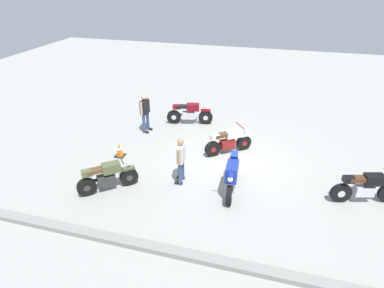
% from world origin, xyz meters
% --- Properties ---
extents(ground_plane, '(40.00, 40.00, 0.00)m').
position_xyz_m(ground_plane, '(0.00, 0.00, 0.00)').
color(ground_plane, '#9E9E99').
extents(curb_edge, '(14.00, 0.30, 0.15)m').
position_xyz_m(curb_edge, '(0.00, 4.60, 0.07)').
color(curb_edge, gray).
rests_on(curb_edge, ground).
extents(motorcycle_cream_vintage, '(1.64, 1.32, 1.07)m').
position_xyz_m(motorcycle_cream_vintage, '(0.22, -0.80, 0.49)').
color(motorcycle_cream_vintage, black).
rests_on(motorcycle_cream_vintage, ground).
extents(motorcycle_maroon_cruiser, '(2.06, 0.75, 1.09)m').
position_xyz_m(motorcycle_maroon_cruiser, '(2.38, -2.97, 0.52)').
color(motorcycle_maroon_cruiser, black).
rests_on(motorcycle_maroon_cruiser, ground).
extents(motorcycle_black_cruiser, '(2.05, 0.81, 1.09)m').
position_xyz_m(motorcycle_black_cruiser, '(-4.28, 1.06, 0.52)').
color(motorcycle_black_cruiser, black).
rests_on(motorcycle_black_cruiser, ground).
extents(motorcycle_blue_sportbike, '(0.70, 1.96, 1.14)m').
position_xyz_m(motorcycle_blue_sportbike, '(-0.31, 1.59, 0.59)').
color(motorcycle_blue_sportbike, black).
rests_on(motorcycle_blue_sportbike, ground).
extents(motorcycle_olive_vintage, '(1.59, 1.38, 1.07)m').
position_xyz_m(motorcycle_olive_vintage, '(3.51, 2.60, 0.49)').
color(motorcycle_olive_vintage, black).
rests_on(motorcycle_olive_vintage, ground).
extents(person_in_black_shirt, '(0.35, 0.66, 1.69)m').
position_xyz_m(person_in_black_shirt, '(3.99, -1.71, 0.97)').
color(person_in_black_shirt, '#384772').
rests_on(person_in_black_shirt, ground).
extents(person_in_white_shirt, '(0.32, 0.64, 1.63)m').
position_xyz_m(person_in_white_shirt, '(1.38, 1.54, 0.92)').
color(person_in_white_shirt, '#384772').
rests_on(person_in_white_shirt, ground).
extents(traffic_cone, '(0.36, 0.36, 0.53)m').
position_xyz_m(traffic_cone, '(4.14, 0.56, 0.26)').
color(traffic_cone, black).
rests_on(traffic_cone, ground).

